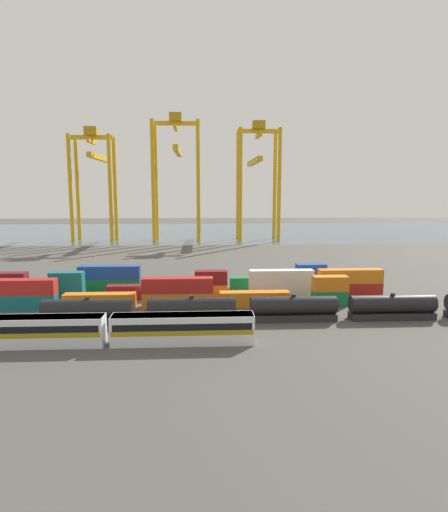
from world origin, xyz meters
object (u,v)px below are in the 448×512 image
at_px(shipping_container_22, 110,285).
at_px(gantry_crane_central, 177,165).
at_px(shipping_container_6, 254,299).
at_px(shipping_container_3, 100,301).
at_px(shipping_container_16, 281,290).
at_px(freight_tank_row, 293,308).
at_px(gantry_crane_west, 94,172).
at_px(passenger_train, 108,329).
at_px(gantry_crane_east, 257,170).

bearing_deg(shipping_container_22, gantry_crane_central, 84.76).
relative_size(shipping_container_6, gantry_crane_central, 0.24).
height_order(shipping_container_6, shipping_container_22, same).
relative_size(shipping_container_3, shipping_container_16, 1.00).
xyz_separation_m(shipping_container_6, gantry_crane_central, (-18.84, 106.93, 29.28)).
distance_m(freight_tank_row, gantry_crane_west, 131.43).
relative_size(shipping_container_6, shipping_container_16, 1.00).
bearing_deg(shipping_container_16, shipping_container_22, 169.11).
relative_size(shipping_container_16, gantry_crane_west, 0.27).
height_order(passenger_train, shipping_container_22, passenger_train).
relative_size(freight_tank_row, gantry_crane_west, 1.69).
distance_m(shipping_container_6, shipping_container_22, 30.32).
bearing_deg(gantry_crane_central, shipping_container_3, -94.15).
bearing_deg(gantry_crane_west, gantry_crane_central, 0.06).
bearing_deg(passenger_train, shipping_container_6, 40.22).
height_order(shipping_container_22, gantry_crane_east, gantry_crane_east).
bearing_deg(shipping_container_3, shipping_container_16, 11.18).
height_order(freight_tank_row, shipping_container_6, freight_tank_row).
relative_size(freight_tank_row, gantry_crane_east, 1.59).
xyz_separation_m(freight_tank_row, shipping_container_16, (0.92, 15.24, -0.64)).
height_order(shipping_container_3, shipping_container_16, same).
relative_size(shipping_container_22, gantry_crane_east, 0.25).
xyz_separation_m(shipping_container_3, shipping_container_22, (-0.88, 12.83, 0.00)).
height_order(shipping_container_22, gantry_crane_west, gantry_crane_west).
relative_size(freight_tank_row, shipping_container_22, 6.27).
xyz_separation_m(freight_tank_row, gantry_crane_west, (-56.78, 115.73, 25.63)).
distance_m(shipping_container_16, gantry_crane_west, 118.81).
bearing_deg(freight_tank_row, shipping_container_22, 146.25).
relative_size(shipping_container_3, gantry_crane_east, 0.25).
distance_m(freight_tank_row, gantry_crane_east, 119.63).
height_order(passenger_train, shipping_container_16, passenger_train).
bearing_deg(shipping_container_16, freight_tank_row, -93.45).
bearing_deg(shipping_container_22, shipping_container_3, -86.07).
bearing_deg(freight_tank_row, shipping_container_6, 119.18).
bearing_deg(gantry_crane_central, passenger_train, -91.18).
bearing_deg(shipping_container_6, shipping_container_22, 154.98).
relative_size(shipping_container_16, shipping_container_22, 1.00).
bearing_deg(freight_tank_row, shipping_container_3, 164.35).
xyz_separation_m(shipping_container_6, shipping_container_22, (-27.48, 12.83, 0.00)).
height_order(shipping_container_16, gantry_crane_east, gantry_crane_east).
relative_size(passenger_train, shipping_container_6, 3.15).
relative_size(passenger_train, gantry_crane_central, 0.76).
bearing_deg(freight_tank_row, shipping_container_16, 86.55).
xyz_separation_m(passenger_train, shipping_container_22, (-6.06, 30.94, -0.84)).
distance_m(gantry_crane_west, gantry_crane_central, 33.15).
height_order(shipping_container_3, gantry_crane_west, gantry_crane_west).
height_order(freight_tank_row, shipping_container_3, freight_tank_row).
distance_m(shipping_container_3, shipping_container_16, 33.07).
relative_size(passenger_train, shipping_container_16, 3.15).
height_order(passenger_train, gantry_crane_central, gantry_crane_central).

